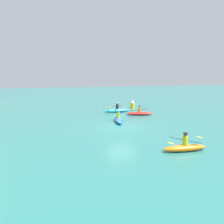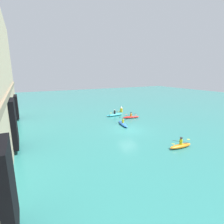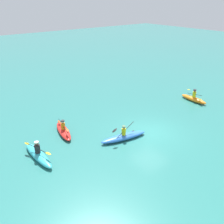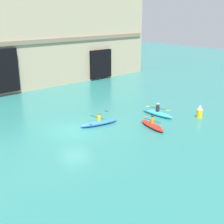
{
  "view_description": "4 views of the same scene",
  "coord_description": "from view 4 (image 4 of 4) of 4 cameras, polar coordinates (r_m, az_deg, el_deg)",
  "views": [
    {
      "loc": [
        -20.93,
        6.68,
        4.91
      ],
      "look_at": [
        2.66,
        0.08,
        0.95
      ],
      "focal_mm": 40.0,
      "sensor_mm": 36.0,
      "label": 1
    },
    {
      "loc": [
        -19.92,
        13.01,
        8.03
      ],
      "look_at": [
        3.13,
        1.01,
        2.08
      ],
      "focal_mm": 28.0,
      "sensor_mm": 36.0,
      "label": 2
    },
    {
      "loc": [
        12.47,
        11.09,
        9.3
      ],
      "look_at": [
        2.2,
        -1.98,
        1.58
      ],
      "focal_mm": 40.0,
      "sensor_mm": 36.0,
      "label": 3
    },
    {
      "loc": [
        -13.34,
        -20.09,
        9.38
      ],
      "look_at": [
        3.79,
        -0.48,
        0.86
      ],
      "focal_mm": 50.0,
      "sensor_mm": 36.0,
      "label": 4
    }
  ],
  "objects": [
    {
      "name": "ground_plane",
      "position": [
        25.87,
        -7.05,
        -3.28
      ],
      "size": [
        120.0,
        120.0,
        0.0
      ],
      "primitive_type": "plane",
      "color": "#28706B"
    },
    {
      "name": "kayak_red",
      "position": [
        26.3,
        7.39,
        -2.4
      ],
      "size": [
        1.4,
        3.13,
        1.08
      ],
      "rotation": [
        0.0,
        0.0,
        4.48
      ],
      "color": "red",
      "rests_on": "ground"
    },
    {
      "name": "kayak_cyan",
      "position": [
        29.39,
        8.32,
        -0.16
      ],
      "size": [
        0.88,
        3.44,
        1.19
      ],
      "rotation": [
        0.0,
        0.0,
        1.6
      ],
      "color": "#33B2C6",
      "rests_on": "ground"
    },
    {
      "name": "marker_buoy",
      "position": [
        29.56,
        15.76,
        0.06
      ],
      "size": [
        0.54,
        0.54,
        1.21
      ],
      "color": "yellow",
      "rests_on": "ground"
    },
    {
      "name": "kayak_blue",
      "position": [
        26.71,
        -2.37,
        -1.93
      ],
      "size": [
        3.58,
        1.41,
        1.17
      ],
      "rotation": [
        0.0,
        0.0,
        6.08
      ],
      "color": "blue",
      "rests_on": "ground"
    }
  ]
}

